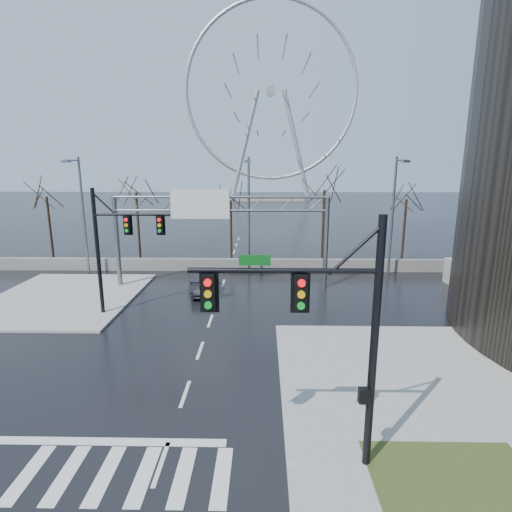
{
  "coord_description": "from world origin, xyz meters",
  "views": [
    {
      "loc": [
        3.24,
        -14.88,
        9.3
      ],
      "look_at": [
        2.8,
        8.41,
        4.0
      ],
      "focal_mm": 28.0,
      "sensor_mm": 36.0,
      "label": 1
    }
  ],
  "objects_px": {
    "signal_mast_near": "(329,322)",
    "car": "(201,282)",
    "signal_mast_far": "(115,240)",
    "ferris_wheel": "(271,99)",
    "sign_gantry": "(216,221)"
  },
  "relations": [
    {
      "from": "car",
      "to": "signal_mast_near",
      "type": "bearing_deg",
      "value": -82.1
    },
    {
      "from": "sign_gantry",
      "to": "ferris_wheel",
      "type": "distance_m",
      "value": 82.91
    },
    {
      "from": "sign_gantry",
      "to": "ferris_wheel",
      "type": "bearing_deg",
      "value": 86.16
    },
    {
      "from": "sign_gantry",
      "to": "car",
      "type": "distance_m",
      "value": 4.69
    },
    {
      "from": "signal_mast_near",
      "to": "signal_mast_far",
      "type": "height_order",
      "value": "same"
    },
    {
      "from": "signal_mast_far",
      "to": "sign_gantry",
      "type": "relative_size",
      "value": 0.49
    },
    {
      "from": "ferris_wheel",
      "to": "signal_mast_far",
      "type": "bearing_deg",
      "value": -97.2
    },
    {
      "from": "ferris_wheel",
      "to": "car",
      "type": "bearing_deg",
      "value": -94.54
    },
    {
      "from": "signal_mast_near",
      "to": "ferris_wheel",
      "type": "height_order",
      "value": "ferris_wheel"
    },
    {
      "from": "sign_gantry",
      "to": "ferris_wheel",
      "type": "xyz_separation_m",
      "value": [
        5.38,
        80.04,
        20.95
      ]
    },
    {
      "from": "signal_mast_far",
      "to": "sign_gantry",
      "type": "distance_m",
      "value": 8.14
    },
    {
      "from": "signal_mast_far",
      "to": "ferris_wheel",
      "type": "height_order",
      "value": "ferris_wheel"
    },
    {
      "from": "signal_mast_near",
      "to": "car",
      "type": "height_order",
      "value": "signal_mast_near"
    },
    {
      "from": "sign_gantry",
      "to": "car",
      "type": "relative_size",
      "value": 3.46
    },
    {
      "from": "signal_mast_near",
      "to": "signal_mast_far",
      "type": "bearing_deg",
      "value": 130.26
    }
  ]
}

